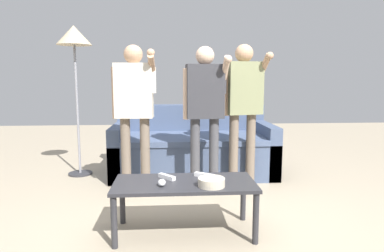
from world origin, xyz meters
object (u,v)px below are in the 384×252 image
object	(u,v)px
game_remote_wand_near	(167,177)
game_remote_wand_far	(204,175)
couch	(193,149)
coffee_table	(185,188)
player_center	(205,102)
player_right	(243,99)
floor_lamp	(74,44)
player_left	(134,102)
snack_bowl	(211,182)
game_remote_nunchuk	(162,183)

from	to	relation	value
game_remote_wand_near	game_remote_wand_far	size ratio (longest dim) A/B	0.92
couch	coffee_table	world-z (taller)	couch
player_center	player_right	distance (m)	0.45
coffee_table	game_remote_wand_near	distance (m)	0.17
coffee_table	game_remote_wand_near	world-z (taller)	game_remote_wand_near
floor_lamp	game_remote_wand_near	world-z (taller)	floor_lamp
couch	coffee_table	bearing A→B (deg)	-95.98
floor_lamp	player_left	distance (m)	1.21
player_left	player_center	xyz separation A→B (m)	(0.69, -0.03, -0.01)
snack_bowl	game_remote_wand_far	bearing A→B (deg)	96.78
floor_lamp	player_left	size ratio (longest dim) A/B	1.19
game_remote_wand_near	player_center	bearing A→B (deg)	65.25
game_remote_nunchuk	player_right	size ratio (longest dim) A/B	0.06
floor_lamp	game_remote_wand_near	distance (m)	2.21
player_center	floor_lamp	bearing A→B (deg)	152.40
couch	game_remote_wand_far	bearing A→B (deg)	-90.58
coffee_table	game_remote_wand_far	xyz separation A→B (m)	(0.16, 0.11, 0.07)
coffee_table	game_remote_nunchuk	world-z (taller)	game_remote_nunchuk
player_left	player_right	distance (m)	1.12
player_right	coffee_table	bearing A→B (deg)	-121.95
player_left	couch	bearing A→B (deg)	49.61
player_right	game_remote_wand_far	world-z (taller)	player_right
game_remote_nunchuk	floor_lamp	size ratio (longest dim) A/B	0.05
game_remote_wand_far	player_center	bearing A→B (deg)	83.99
game_remote_wand_far	floor_lamp	bearing A→B (deg)	131.45
player_right	game_remote_wand_near	size ratio (longest dim) A/B	10.51
coffee_table	player_center	bearing A→B (deg)	74.92
game_remote_nunchuk	player_left	world-z (taller)	player_left
snack_bowl	game_remote_wand_far	size ratio (longest dim) A/B	1.23
snack_bowl	player_center	world-z (taller)	player_center
player_right	floor_lamp	bearing A→B (deg)	162.45
player_left	player_center	bearing A→B (deg)	-2.88
floor_lamp	game_remote_wand_near	xyz separation A→B (m)	(1.07, -1.56, -1.14)
snack_bowl	floor_lamp	world-z (taller)	floor_lamp
player_center	game_remote_wand_near	bearing A→B (deg)	-114.75
snack_bowl	game_remote_wand_far	xyz separation A→B (m)	(-0.03, 0.23, -0.01)
game_remote_wand_near	game_remote_wand_far	world-z (taller)	same
floor_lamp	game_remote_wand_far	distance (m)	2.35
game_remote_nunchuk	game_remote_wand_near	size ratio (longest dim) A/B	0.62
coffee_table	player_left	bearing A→B (deg)	115.88
game_remote_wand_near	floor_lamp	bearing A→B (deg)	124.38
game_remote_nunchuk	player_center	xyz separation A→B (m)	(0.41, 0.98, 0.50)
coffee_table	player_center	xyz separation A→B (m)	(0.24, 0.90, 0.57)
coffee_table	game_remote_nunchuk	bearing A→B (deg)	-153.41
player_right	snack_bowl	bearing A→B (deg)	-112.02
couch	game_remote_nunchuk	bearing A→B (deg)	-101.00
floor_lamp	game_remote_wand_near	bearing A→B (deg)	-55.62
couch	player_left	world-z (taller)	player_left
couch	game_remote_wand_far	xyz separation A→B (m)	(-0.02, -1.56, 0.12)
game_remote_nunchuk	player_left	xyz separation A→B (m)	(-0.29, 1.01, 0.51)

